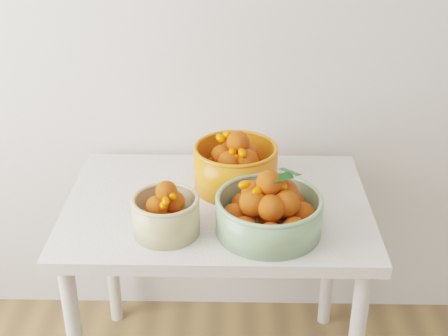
{
  "coord_description": "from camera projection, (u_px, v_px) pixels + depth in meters",
  "views": [
    {
      "loc": [
        -0.13,
        -0.17,
        1.8
      ],
      "look_at": [
        -0.17,
        1.52,
        0.92
      ],
      "focal_mm": 50.0,
      "sensor_mm": 36.0,
      "label": 1
    }
  ],
  "objects": [
    {
      "name": "bowl_cream",
      "position": [
        166.0,
        213.0,
        1.87
      ],
      "size": [
        0.22,
        0.22,
        0.18
      ],
      "rotation": [
        0.0,
        0.0,
        0.1
      ],
      "color": "tan",
      "rests_on": "table"
    },
    {
      "name": "table",
      "position": [
        217.0,
        227.0,
        2.1
      ],
      "size": [
        1.0,
        0.7,
        0.75
      ],
      "color": "silver",
      "rests_on": "ground"
    },
    {
      "name": "bowl_orange",
      "position": [
        236.0,
        166.0,
        2.11
      ],
      "size": [
        0.36,
        0.36,
        0.21
      ],
      "rotation": [
        0.0,
        0.0,
        -0.31
      ],
      "color": "orange",
      "rests_on": "table"
    },
    {
      "name": "bowl_green",
      "position": [
        269.0,
        211.0,
        1.87
      ],
      "size": [
        0.42,
        0.42,
        0.21
      ],
      "rotation": [
        0.0,
        0.0,
        -0.38
      ],
      "color": "gray",
      "rests_on": "table"
    }
  ]
}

